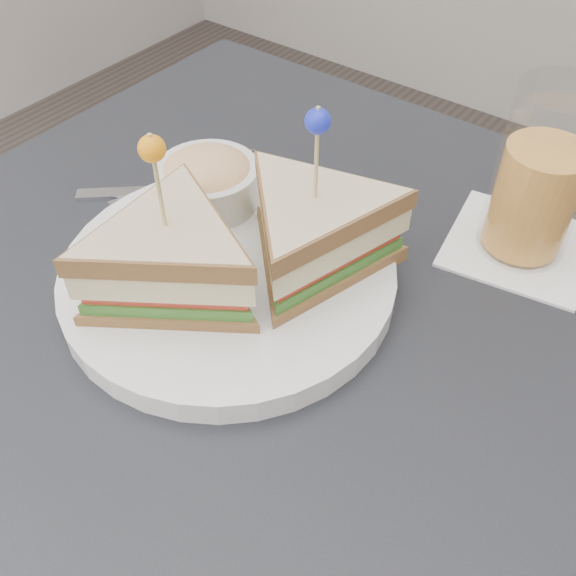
{
  "coord_description": "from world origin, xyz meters",
  "views": [
    {
      "loc": [
        0.22,
        -0.27,
        1.15
      ],
      "look_at": [
        0.01,
        0.01,
        0.8
      ],
      "focal_mm": 40.0,
      "sensor_mm": 36.0,
      "label": 1
    }
  ],
  "objects": [
    {
      "name": "cutlery_fork",
      "position": [
        -0.2,
        0.12,
        0.75
      ],
      "size": [
        0.08,
        0.17,
        0.0
      ],
      "rotation": [
        0.0,
        0.0,
        -0.38
      ],
      "color": "silver",
      "rests_on": "table"
    },
    {
      "name": "drink_set",
      "position": [
        0.12,
        0.22,
        0.82
      ],
      "size": [
        0.14,
        0.14,
        0.16
      ],
      "rotation": [
        0.0,
        0.0,
        0.16
      ],
      "color": "white",
      "rests_on": "table"
    },
    {
      "name": "plate_meal",
      "position": [
        -0.06,
        0.03,
        0.8
      ],
      "size": [
        0.33,
        0.32,
        0.17
      ],
      "rotation": [
        0.0,
        0.0,
        0.07
      ],
      "color": "white",
      "rests_on": "table"
    },
    {
      "name": "cutlery_knife",
      "position": [
        -0.2,
        0.09,
        0.75
      ],
      "size": [
        0.17,
        0.15,
        0.01
      ],
      "rotation": [
        0.0,
        0.0,
        -0.85
      ],
      "color": "silver",
      "rests_on": "table"
    },
    {
      "name": "table",
      "position": [
        0.0,
        0.0,
        0.67
      ],
      "size": [
        0.8,
        0.8,
        0.75
      ],
      "color": "black",
      "rests_on": "ground"
    }
  ]
}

